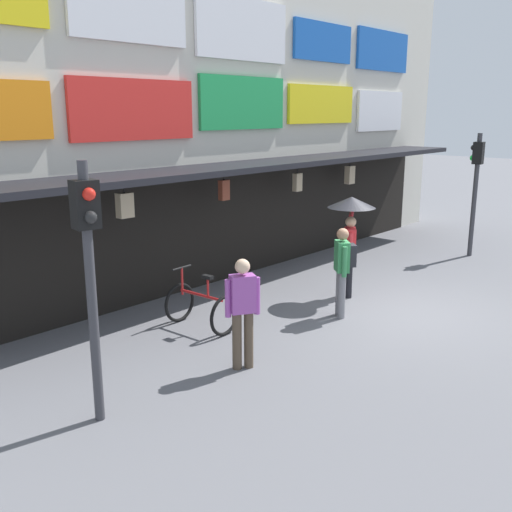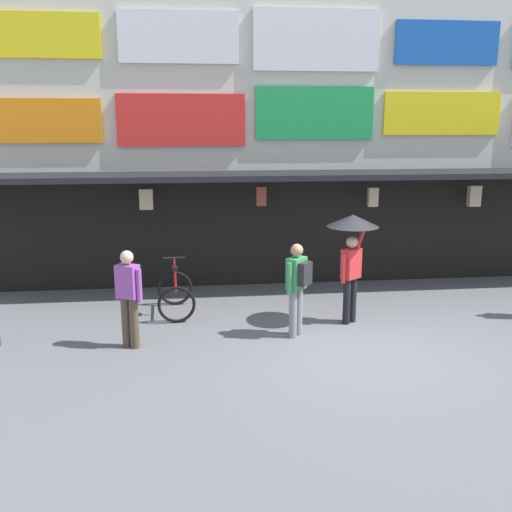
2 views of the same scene
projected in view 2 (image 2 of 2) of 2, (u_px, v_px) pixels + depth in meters
ground_plane at (359, 346)px, 9.68m from camera, size 80.00×80.00×0.00m
shopfront at (309, 111)px, 13.18m from camera, size 18.00×2.60×8.00m
bicycle_parked at (176, 294)px, 11.25m from camera, size 0.78×1.20×1.05m
pedestrian_with_umbrella at (352, 238)px, 10.43m from camera, size 0.96×0.96×2.08m
pedestrian_in_green at (297, 283)px, 9.90m from camera, size 0.47×0.47×1.68m
pedestrian_in_purple at (129, 294)px, 9.42m from camera, size 0.47×0.37×1.68m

